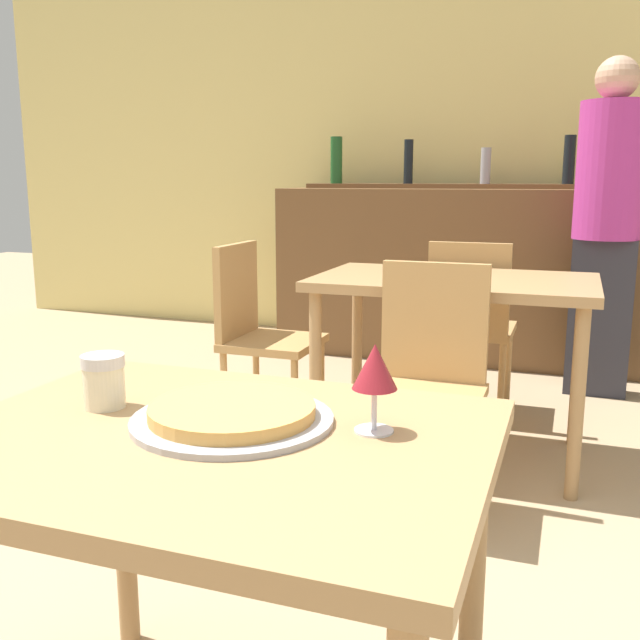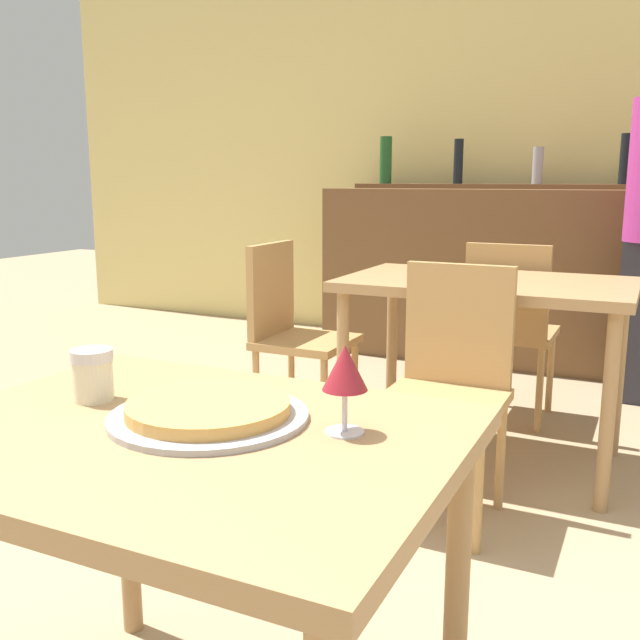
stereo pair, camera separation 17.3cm
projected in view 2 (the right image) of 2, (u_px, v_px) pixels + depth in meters
wall_back at (548, 142)px, 4.76m from camera, size 8.00×0.05×2.80m
dining_table_near at (186, 475)px, 1.29m from camera, size 0.97×0.75×0.72m
dining_table_far at (486, 302)px, 2.87m from camera, size 1.12×0.70×0.76m
bar_counter at (528, 277)px, 4.48m from camera, size 2.60×0.56×1.10m
bar_back_shelf at (536, 178)px, 4.49m from camera, size 2.39×0.24×0.35m
chair_far_side_front at (449, 375)px, 2.44m from camera, size 0.40×0.40×0.87m
chair_far_side_back at (509, 321)px, 3.37m from camera, size 0.40×0.40×0.87m
chair_far_side_left at (291, 324)px, 3.28m from camera, size 0.40×0.40×0.87m
pizza_tray at (209, 411)px, 1.32m from camera, size 0.37×0.37×0.04m
cheese_shaker at (93, 375)px, 1.43m from camera, size 0.08×0.08×0.10m
wine_glass at (345, 370)px, 1.23m from camera, size 0.08×0.08×0.16m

